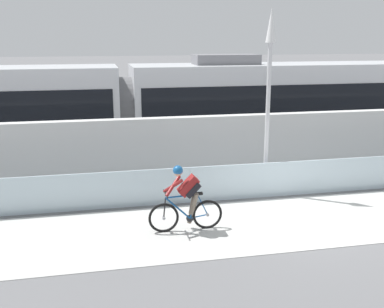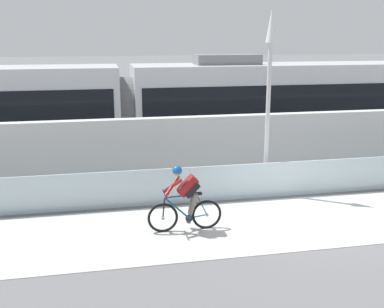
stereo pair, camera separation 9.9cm
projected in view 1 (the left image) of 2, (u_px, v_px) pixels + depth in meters
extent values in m
plane|color=slate|center=(310.00, 220.00, 11.61)|extent=(200.00, 200.00, 0.00)
cube|color=beige|center=(310.00, 219.00, 11.61)|extent=(32.00, 3.20, 0.01)
cube|color=silver|center=(283.00, 179.00, 13.24)|extent=(32.00, 0.05, 1.01)
cube|color=silver|center=(261.00, 146.00, 14.82)|extent=(32.00, 0.36, 2.09)
cube|color=#595654|center=(237.00, 158.00, 17.43)|extent=(32.00, 0.08, 0.01)
cube|color=#595654|center=(227.00, 149.00, 18.79)|extent=(32.00, 0.08, 0.01)
cube|color=#232326|center=(65.00, 153.00, 16.76)|extent=(1.40, 1.88, 0.20)
cylinder|color=black|center=(64.00, 160.00, 16.09)|extent=(0.60, 0.10, 0.60)
cylinder|color=black|center=(66.00, 150.00, 17.45)|extent=(0.60, 0.10, 0.60)
cube|color=silver|center=(274.00, 104.00, 17.97)|extent=(11.00, 2.50, 3.10)
cube|color=black|center=(275.00, 95.00, 17.88)|extent=(10.56, 2.54, 1.04)
cube|color=#19599E|center=(273.00, 139.00, 18.31)|extent=(10.78, 2.53, 0.28)
cube|color=slate|center=(226.00, 59.00, 17.15)|extent=(2.40, 1.10, 0.36)
cube|color=#232326|center=(185.00, 147.00, 17.65)|extent=(1.40, 1.88, 0.20)
cylinder|color=black|center=(189.00, 153.00, 16.98)|extent=(0.60, 0.10, 0.60)
cylinder|color=black|center=(182.00, 144.00, 18.34)|extent=(0.60, 0.10, 0.60)
cube|color=#232326|center=(353.00, 139.00, 19.05)|extent=(1.40, 1.88, 0.20)
cylinder|color=black|center=(363.00, 144.00, 18.39)|extent=(0.60, 0.10, 0.60)
cylinder|color=black|center=(344.00, 137.00, 19.75)|extent=(0.60, 0.10, 0.60)
cylinder|color=#59595B|center=(125.00, 109.00, 16.82)|extent=(0.60, 2.30, 2.30)
torus|color=black|center=(164.00, 218.00, 10.78)|extent=(0.72, 0.06, 0.72)
cylinder|color=#99999E|center=(164.00, 218.00, 10.78)|extent=(0.07, 0.10, 0.07)
torus|color=black|center=(207.00, 214.00, 10.99)|extent=(0.72, 0.06, 0.72)
cylinder|color=#99999E|center=(207.00, 214.00, 10.99)|extent=(0.07, 0.10, 0.07)
cylinder|color=#144C8C|center=(178.00, 208.00, 10.80)|extent=(0.60, 0.04, 0.58)
cylinder|color=#144C8C|center=(194.00, 206.00, 10.87)|extent=(0.22, 0.04, 0.59)
cylinder|color=#144C8C|center=(182.00, 196.00, 10.74)|extent=(0.76, 0.04, 0.07)
cylinder|color=#144C8C|center=(199.00, 216.00, 10.96)|extent=(0.43, 0.03, 0.09)
cylinder|color=#144C8C|center=(203.00, 205.00, 10.90)|extent=(0.27, 0.02, 0.53)
cylinder|color=black|center=(165.00, 208.00, 10.73)|extent=(0.08, 0.03, 0.49)
cube|color=black|center=(197.00, 194.00, 10.81)|extent=(0.24, 0.10, 0.05)
cylinder|color=black|center=(165.00, 194.00, 10.65)|extent=(0.03, 0.58, 0.03)
cylinder|color=#262628|center=(190.00, 218.00, 10.92)|extent=(0.18, 0.02, 0.18)
cube|color=maroon|center=(188.00, 185.00, 10.71)|extent=(0.50, 0.28, 0.51)
cube|color=black|center=(192.00, 189.00, 10.75)|extent=(0.38, 0.30, 0.38)
sphere|color=tan|center=(178.00, 172.00, 10.58)|extent=(0.20, 0.20, 0.20)
sphere|color=#195999|center=(178.00, 170.00, 10.57)|extent=(0.23, 0.23, 0.23)
cylinder|color=maroon|center=(173.00, 186.00, 10.64)|extent=(0.44, 0.41, 0.41)
cylinder|color=maroon|center=(173.00, 186.00, 10.64)|extent=(0.44, 0.41, 0.41)
cylinder|color=#726656|center=(193.00, 208.00, 10.88)|extent=(0.29, 0.33, 0.80)
cylinder|color=#726656|center=(193.00, 203.00, 10.84)|extent=(0.29, 0.33, 0.54)
cylinder|color=gray|center=(264.00, 190.00, 13.54)|extent=(0.24, 0.24, 0.20)
cylinder|color=silver|center=(267.00, 119.00, 13.02)|extent=(0.12, 0.12, 4.20)
cone|color=white|center=(271.00, 25.00, 12.39)|extent=(0.28, 0.28, 0.90)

